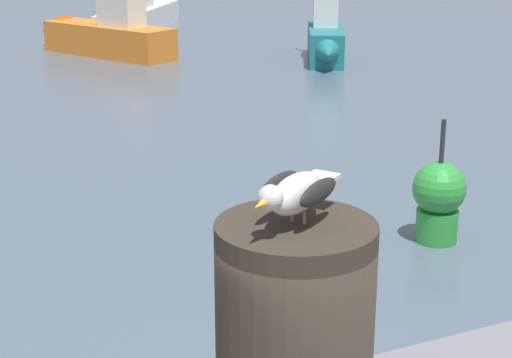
{
  "coord_description": "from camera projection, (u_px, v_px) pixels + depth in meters",
  "views": [
    {
      "loc": [
        -1.94,
        -2.38,
        3.33
      ],
      "look_at": [
        -1.0,
        -0.34,
        2.61
      ],
      "focal_mm": 58.32,
      "sensor_mm": 36.0,
      "label": 1
    }
  ],
  "objects": [
    {
      "name": "channel_buoy",
      "position": [
        438.0,
        198.0,
        8.68
      ],
      "size": [
        0.56,
        0.56,
        1.33
      ],
      "color": "green",
      "rests_on": "ground_plane"
    },
    {
      "name": "boat_orange",
      "position": [
        100.0,
        35.0,
        20.24
      ],
      "size": [
        2.85,
        4.26,
        1.55
      ],
      "color": "orange",
      "rests_on": "ground_plane"
    },
    {
      "name": "boat_teal",
      "position": [
        325.0,
        39.0,
        19.14
      ],
      "size": [
        2.08,
        3.13,
        4.22
      ],
      "color": "#1E7075",
      "rests_on": "ground_plane"
    },
    {
      "name": "seagull",
      "position": [
        295.0,
        192.0,
        2.13
      ],
      "size": [
        0.35,
        0.26,
        0.14
      ],
      "color": "#C66B60",
      "rests_on": "mooring_post"
    },
    {
      "name": "boat_white",
      "position": [
        143.0,
        13.0,
        24.89
      ],
      "size": [
        4.03,
        5.01,
        1.52
      ],
      "color": "silver",
      "rests_on": "ground_plane"
    }
  ]
}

